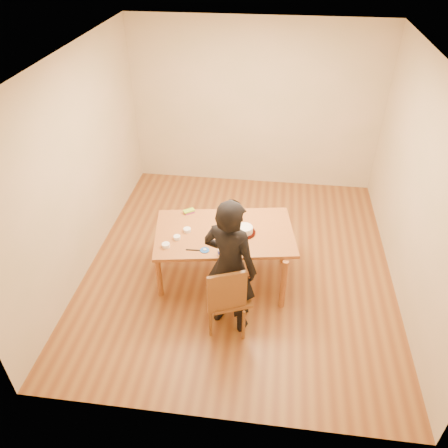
# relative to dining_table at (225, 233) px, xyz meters

# --- Properties ---
(room_shell) EXTENTS (4.00, 4.50, 2.70)m
(room_shell) POSITION_rel_dining_table_xyz_m (0.17, 0.65, 0.62)
(room_shell) COLOR brown
(room_shell) RESTS_ON ground
(dining_table) EXTENTS (1.80, 1.25, 0.04)m
(dining_table) POSITION_rel_dining_table_xyz_m (0.00, 0.00, 0.00)
(dining_table) COLOR brown
(dining_table) RESTS_ON floor
(dining_chair) EXTENTS (0.56, 0.56, 0.04)m
(dining_chair) POSITION_rel_dining_table_xyz_m (0.15, -0.77, -0.28)
(dining_chair) COLOR brown
(dining_chair) RESTS_ON floor
(cake_plate) EXTENTS (0.26, 0.26, 0.02)m
(cake_plate) POSITION_rel_dining_table_xyz_m (0.24, 0.00, 0.03)
(cake_plate) COLOR red
(cake_plate) RESTS_ON dining_table
(cake) EXTENTS (0.19, 0.19, 0.06)m
(cake) POSITION_rel_dining_table_xyz_m (0.24, 0.00, 0.07)
(cake) COLOR white
(cake) RESTS_ON cake_plate
(frosting_dome) EXTENTS (0.19, 0.19, 0.03)m
(frosting_dome) POSITION_rel_dining_table_xyz_m (0.24, 0.00, 0.12)
(frosting_dome) COLOR white
(frosting_dome) RESTS_ON cake
(frosting_tub) EXTENTS (0.09, 0.09, 0.08)m
(frosting_tub) POSITION_rel_dining_table_xyz_m (0.02, -0.43, 0.06)
(frosting_tub) COLOR white
(frosting_tub) RESTS_ON dining_table
(frosting_lid) EXTENTS (0.11, 0.11, 0.01)m
(frosting_lid) POSITION_rel_dining_table_xyz_m (-0.18, -0.39, 0.03)
(frosting_lid) COLOR #1B4EB0
(frosting_lid) RESTS_ON dining_table
(frosting_dollop) EXTENTS (0.04, 0.04, 0.02)m
(frosting_dollop) POSITION_rel_dining_table_xyz_m (-0.18, -0.39, 0.04)
(frosting_dollop) COLOR white
(frosting_dollop) RESTS_ON frosting_lid
(ramekin_green) EXTENTS (0.09, 0.09, 0.04)m
(ramekin_green) POSITION_rel_dining_table_xyz_m (-0.63, -0.37, 0.04)
(ramekin_green) COLOR white
(ramekin_green) RESTS_ON dining_table
(ramekin_yellow) EXTENTS (0.09, 0.09, 0.04)m
(ramekin_yellow) POSITION_rel_dining_table_xyz_m (-0.45, -0.05, 0.04)
(ramekin_yellow) COLOR white
(ramekin_yellow) RESTS_ON dining_table
(ramekin_multi) EXTENTS (0.08, 0.08, 0.04)m
(ramekin_multi) POSITION_rel_dining_table_xyz_m (-0.54, -0.21, 0.04)
(ramekin_multi) COLOR white
(ramekin_multi) RESTS_ON dining_table
(candy_box_pink) EXTENTS (0.14, 0.12, 0.02)m
(candy_box_pink) POSITION_rel_dining_table_xyz_m (-0.50, 0.34, 0.03)
(candy_box_pink) COLOR #CA2F68
(candy_box_pink) RESTS_ON dining_table
(candy_box_green) EXTENTS (0.16, 0.14, 0.02)m
(candy_box_green) POSITION_rel_dining_table_xyz_m (-0.50, 0.34, 0.05)
(candy_box_green) COLOR #1B9525
(candy_box_green) RESTS_ON candy_box_pink
(spatula) EXTENTS (0.16, 0.02, 0.01)m
(spatula) POSITION_rel_dining_table_xyz_m (-0.31, -0.40, 0.02)
(spatula) COLOR black
(spatula) RESTS_ON dining_table
(person) EXTENTS (0.72, 0.59, 1.68)m
(person) POSITION_rel_dining_table_xyz_m (0.15, -0.73, 0.11)
(person) COLOR black
(person) RESTS_ON floor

